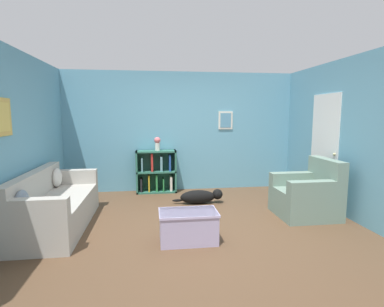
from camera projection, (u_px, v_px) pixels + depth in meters
name	position (u px, v px, depth m)	size (l,w,h in m)	color
ground_plane	(195.00, 224.00, 4.60)	(14.00, 14.00, 0.00)	brown
wall_back	(181.00, 132.00, 6.65)	(5.60, 0.13, 2.60)	#609EB7
wall_left	(12.00, 142.00, 4.09)	(0.13, 5.00, 2.60)	#609EB7
wall_right	(353.00, 139.00, 4.79)	(0.16, 5.00, 2.60)	#609EB7
couch	(55.00, 207.00, 4.44)	(0.81, 2.01, 0.85)	#ADA89E
bookshelf	(157.00, 172.00, 6.48)	(0.86, 0.32, 0.91)	#2D6B56
recliner_chair	(308.00, 195.00, 4.97)	(0.91, 0.87, 0.95)	gray
coffee_table	(188.00, 225.00, 3.96)	(0.77, 0.45, 0.42)	#ADA3CC
dog	(201.00, 197.00, 5.67)	(0.96, 0.23, 0.27)	black
vase	(157.00, 143.00, 6.38)	(0.14, 0.14, 0.29)	silver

